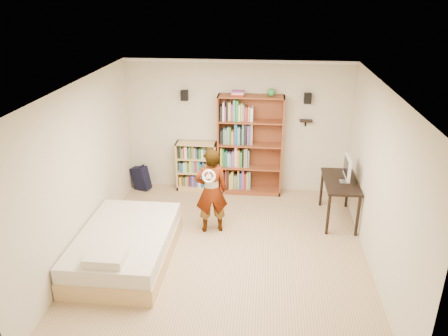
# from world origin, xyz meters

# --- Properties ---
(ground) EXTENTS (4.50, 5.00, 0.01)m
(ground) POSITION_xyz_m (0.00, 0.00, 0.00)
(ground) COLOR tan
(ground) RESTS_ON ground
(room_shell) EXTENTS (4.52, 5.02, 2.71)m
(room_shell) POSITION_xyz_m (0.00, 0.00, 1.76)
(room_shell) COLOR beige
(room_shell) RESTS_ON ground
(crown_molding) EXTENTS (4.50, 5.00, 0.06)m
(crown_molding) POSITION_xyz_m (0.00, 0.00, 2.67)
(crown_molding) COLOR white
(crown_molding) RESTS_ON room_shell
(speaker_left) EXTENTS (0.14, 0.12, 0.20)m
(speaker_left) POSITION_xyz_m (-1.05, 2.40, 2.00)
(speaker_left) COLOR black
(speaker_left) RESTS_ON room_shell
(speaker_right) EXTENTS (0.14, 0.12, 0.20)m
(speaker_right) POSITION_xyz_m (1.35, 2.40, 2.00)
(speaker_right) COLOR black
(speaker_right) RESTS_ON room_shell
(wall_shelf) EXTENTS (0.25, 0.16, 0.02)m
(wall_shelf) POSITION_xyz_m (1.35, 2.41, 1.55)
(wall_shelf) COLOR black
(wall_shelf) RESTS_ON room_shell
(tall_bookshelf) EXTENTS (1.29, 0.38, 2.05)m
(tall_bookshelf) POSITION_xyz_m (0.27, 2.31, 1.02)
(tall_bookshelf) COLOR brown
(tall_bookshelf) RESTS_ON ground
(low_bookshelf) EXTENTS (0.83, 0.31, 1.04)m
(low_bookshelf) POSITION_xyz_m (-0.83, 2.34, 0.52)
(low_bookshelf) COLOR tan
(low_bookshelf) RESTS_ON ground
(computer_desk) EXTENTS (0.58, 1.16, 0.79)m
(computer_desk) POSITION_xyz_m (1.94, 1.30, 0.40)
(computer_desk) COLOR black
(computer_desk) RESTS_ON ground
(imac) EXTENTS (0.13, 0.48, 0.48)m
(imac) POSITION_xyz_m (1.99, 1.23, 1.03)
(imac) COLOR silver
(imac) RESTS_ON computer_desk
(daybed) EXTENTS (1.38, 2.13, 0.63)m
(daybed) POSITION_xyz_m (-1.54, -0.34, 0.31)
(daybed) COLOR silver
(daybed) RESTS_ON ground
(person) EXTENTS (0.63, 0.49, 1.53)m
(person) POSITION_xyz_m (-0.31, 0.69, 0.76)
(person) COLOR black
(person) RESTS_ON ground
(wii_wheel) EXTENTS (0.23, 0.09, 0.23)m
(wii_wheel) POSITION_xyz_m (-0.31, 0.41, 1.16)
(wii_wheel) COLOR silver
(wii_wheel) RESTS_ON person
(navy_bag) EXTENTS (0.44, 0.37, 0.51)m
(navy_bag) POSITION_xyz_m (-2.01, 2.22, 0.26)
(navy_bag) COLOR black
(navy_bag) RESTS_ON ground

